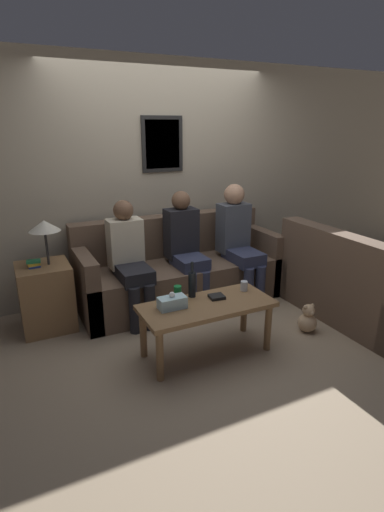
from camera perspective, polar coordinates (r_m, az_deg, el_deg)
name	(u,v)px	position (r m, az deg, el deg)	size (l,w,h in m)	color
ground_plane	(199,317)	(4.21, 1.00, -8.66)	(16.00, 16.00, 0.00)	gray
wall_back	(162,180)	(4.66, -4.34, 10.77)	(9.00, 0.08, 2.60)	#9E937F
couch_main	(179,272)	(4.50, -1.90, -2.32)	(2.24, 0.84, 0.93)	brown
couch_side	(354,286)	(4.43, 22.11, -4.04)	(0.84, 1.51, 0.93)	brown
coffee_table	(207,311)	(3.43, 2.12, -7.88)	(1.14, 0.50, 0.47)	olive
side_table_with_lamp	(46,293)	(4.11, -20.14, -4.99)	(0.48, 0.48, 1.07)	olive
wine_bottle	(192,284)	(3.48, 0.01, -3.96)	(0.07, 0.07, 0.32)	black
drinking_glass	(244,286)	(3.66, 7.44, -4.25)	(0.07, 0.07, 0.09)	silver
book_stack	(217,297)	(3.50, 3.55, -5.82)	(0.14, 0.13, 0.03)	black
soda_can	(178,293)	(3.45, -2.06, -5.24)	(0.07, 0.07, 0.12)	#197A38
tissue_box	(172,302)	(3.29, -2.85, -6.63)	(0.23, 0.12, 0.15)	silver
person_left	(130,257)	(4.02, -8.92, -0.09)	(0.34, 0.63, 1.20)	black
person_middle	(185,245)	(4.28, -0.94, 1.59)	(0.34, 0.58, 1.24)	#2D334C
person_right	(238,237)	(4.50, 6.64, 2.66)	(0.34, 0.63, 1.29)	#2D334C
teddy_bear	(308,320)	(4.04, 16.18, -8.74)	(0.18, 0.18, 0.28)	tan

